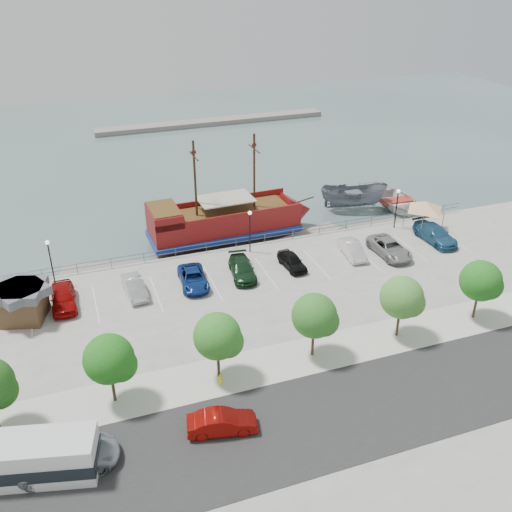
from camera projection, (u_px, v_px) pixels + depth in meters
name	position (u px, v px, depth m)	size (l,w,h in m)	color
ground	(274.00, 294.00, 50.13)	(160.00, 160.00, 0.00)	#445857
land_slab	(408.00, 473.00, 32.55)	(100.00, 58.00, 1.20)	gray
street	(366.00, 407.00, 36.40)	(100.00, 8.00, 0.04)	#242424
sidewalk	(325.00, 352.00, 41.37)	(100.00, 4.00, 0.05)	beige
seawall_railing	(246.00, 241.00, 55.86)	(50.00, 0.06, 1.00)	#595D63
far_shore	(213.00, 122.00, 98.45)	(40.00, 3.00, 0.80)	gray
pirate_ship	(236.00, 220.00, 59.27)	(18.10, 5.57, 11.35)	maroon
patrol_boat	(353.00, 198.00, 65.56)	(2.87, 7.62, 2.95)	slate
speedboat	(397.00, 203.00, 66.08)	(5.63, 7.89, 1.63)	beige
dock_west	(103.00, 269.00, 53.57)	(7.58, 2.17, 0.43)	gray
dock_mid	(310.00, 236.00, 59.89)	(7.36, 2.10, 0.42)	gray
dock_east	(374.00, 225.00, 62.20)	(6.18, 1.77, 0.35)	slate
shed	(22.00, 302.00, 44.44)	(4.39, 4.39, 2.90)	brown
canopy_tent	(426.00, 201.00, 57.77)	(4.90, 4.90, 3.69)	slate
street_van	(69.00, 457.00, 31.86)	(2.58, 5.59, 1.55)	#949AA2
street_sedan	(222.00, 422.00, 34.26)	(1.48, 4.25, 1.40)	maroon
shuttle_bus	(30.00, 459.00, 31.12)	(7.67, 4.22, 2.56)	silver
fire_hydrant	(221.00, 379.00, 38.10)	(0.27, 0.27, 0.79)	yellow
lamp_post_left	(50.00, 255.00, 48.30)	(0.36, 0.36, 4.28)	black
lamp_post_mid	(250.00, 224.00, 53.64)	(0.36, 0.36, 4.28)	black
lamp_post_right	(397.00, 202.00, 58.38)	(0.36, 0.36, 4.28)	black
tree_b	(112.00, 360.00, 35.34)	(3.30, 3.20, 5.00)	#473321
tree_c	(220.00, 338.00, 37.41)	(3.30, 3.20, 5.00)	#473321
tree_d	(317.00, 317.00, 39.49)	(3.30, 3.20, 5.00)	#473321
tree_e	(404.00, 299.00, 41.57)	(3.30, 3.20, 5.00)	#473321
tree_f	(483.00, 282.00, 43.64)	(3.30, 3.20, 5.00)	#473321
parked_car_a	(63.00, 297.00, 46.32)	(1.95, 4.84, 1.65)	#940808
parked_car_b	(135.00, 287.00, 47.96)	(1.49, 4.27, 1.41)	#A8A8A8
parked_car_c	(193.00, 278.00, 49.28)	(2.24, 4.85, 1.35)	navy
parked_car_d	(242.00, 269.00, 50.66)	(1.99, 4.89, 1.42)	black
parked_car_e	(292.00, 261.00, 52.02)	(1.57, 3.90, 1.33)	black
parked_car_f	(352.00, 249.00, 53.97)	(1.47, 4.21, 1.39)	silver
parked_car_g	(390.00, 248.00, 54.15)	(2.45, 5.32, 1.48)	gray
parked_car_h	(435.00, 234.00, 56.65)	(2.22, 5.45, 1.58)	#235478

